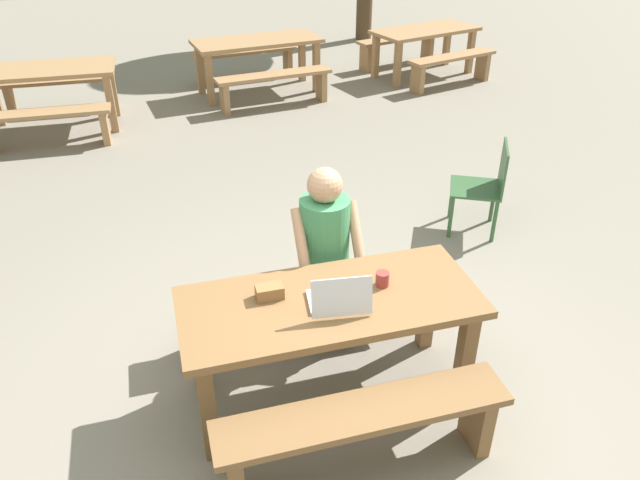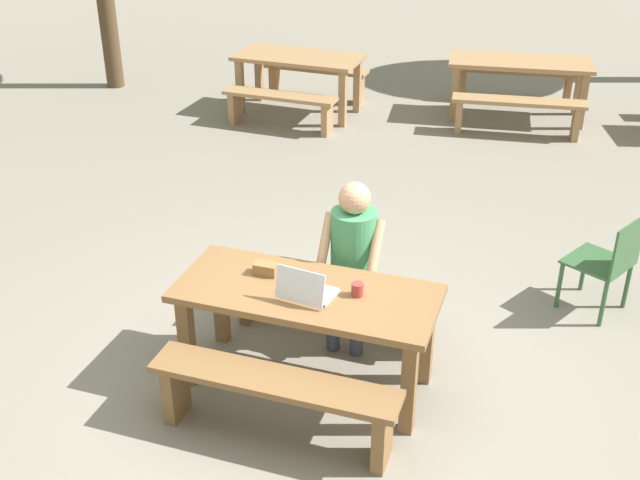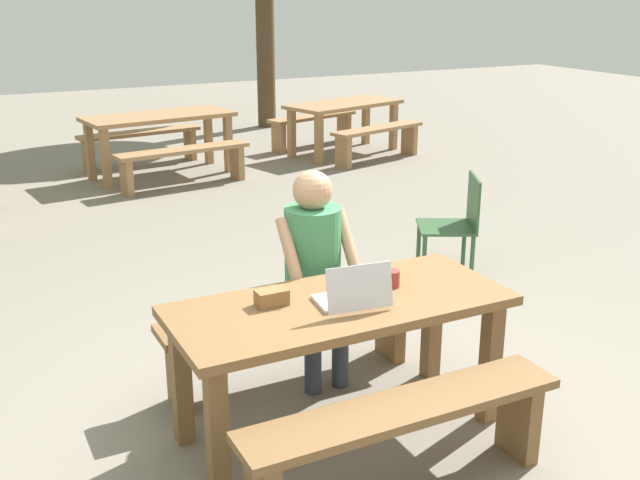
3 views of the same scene
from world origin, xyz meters
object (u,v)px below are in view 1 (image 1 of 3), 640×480
at_px(picnic_table_mid, 47,78).
at_px(picnic_table_rear, 425,37).
at_px(plastic_chair, 485,186).
at_px(picnic_table_distant, 257,48).
at_px(laptop, 339,299).
at_px(picnic_table_front, 330,316).
at_px(small_pouch, 270,292).
at_px(coffee_mug, 382,279).
at_px(person_seated, 326,242).

distance_m(picnic_table_mid, picnic_table_rear, 5.52).
distance_m(plastic_chair, picnic_table_distant, 4.68).
bearing_deg(plastic_chair, laptop, -21.05).
bearing_deg(plastic_chair, picnic_table_front, -22.91).
distance_m(small_pouch, picnic_table_mid, 5.55).
height_order(picnic_table_rear, picnic_table_distant, picnic_table_distant).
distance_m(coffee_mug, picnic_table_rear, 6.94).
distance_m(plastic_chair, picnic_table_rear, 4.90).
bearing_deg(picnic_table_distant, picnic_table_rear, -4.43).
distance_m(picnic_table_front, plastic_chair, 2.50).
bearing_deg(small_pouch, coffee_mug, -5.58).
bearing_deg(laptop, person_seated, -92.85).
relative_size(picnic_table_front, picnic_table_rear, 0.97).
height_order(picnic_table_mid, picnic_table_rear, picnic_table_mid).
distance_m(plastic_chair, picnic_table_mid, 5.48).
xyz_separation_m(small_pouch, picnic_table_rear, (3.76, 6.14, -0.19)).
xyz_separation_m(small_pouch, plastic_chair, (2.25, 1.49, -0.34)).
xyz_separation_m(picnic_table_front, plastic_chair, (1.92, 1.60, -0.18)).
relative_size(laptop, picnic_table_rear, 0.21).
bearing_deg(picnic_table_distant, plastic_chair, -82.77).
relative_size(plastic_chair, picnic_table_distant, 0.45).
bearing_deg(laptop, picnic_table_rear, -110.98).
bearing_deg(picnic_table_front, picnic_table_distant, 83.01).
bearing_deg(picnic_table_front, picnic_table_mid, 110.53).
relative_size(laptop, picnic_table_distant, 0.20).
relative_size(coffee_mug, picnic_table_mid, 0.05).
relative_size(picnic_table_front, coffee_mug, 19.41).
xyz_separation_m(coffee_mug, picnic_table_rear, (3.09, 6.21, -0.19)).
height_order(laptop, plastic_chair, laptop).
bearing_deg(person_seated, small_pouch, -135.70).
distance_m(small_pouch, plastic_chair, 2.72).
height_order(person_seated, picnic_table_rear, person_seated).
distance_m(small_pouch, picnic_table_rear, 7.20).
bearing_deg(person_seated, laptop, -100.11).
height_order(coffee_mug, plastic_chair, same).
xyz_separation_m(laptop, plastic_chair, (1.90, 1.68, -0.36)).
relative_size(small_pouch, picnic_table_rear, 0.09).
distance_m(small_pouch, picnic_table_distant, 6.11).
height_order(picnic_table_front, small_pouch, small_pouch).
bearing_deg(picnic_table_mid, picnic_table_distant, 16.41).
xyz_separation_m(coffee_mug, plastic_chair, (1.59, 1.55, -0.34)).
bearing_deg(laptop, picnic_table_distant, -89.41).
height_order(plastic_chair, picnic_table_rear, plastic_chair).
xyz_separation_m(picnic_table_mid, picnic_table_distant, (2.77, 0.72, -0.00)).
xyz_separation_m(person_seated, picnic_table_distant, (0.61, 5.54, -0.12)).
height_order(picnic_table_mid, picnic_table_distant, picnic_table_mid).
height_order(picnic_table_front, picnic_table_rear, picnic_table_front).
relative_size(picnic_table_front, laptop, 4.73).
distance_m(laptop, picnic_table_distant, 6.25).
bearing_deg(picnic_table_front, picnic_table_rear, 61.26).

